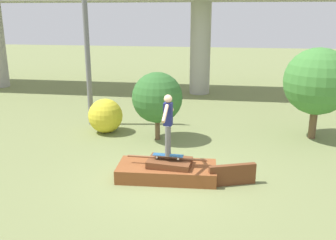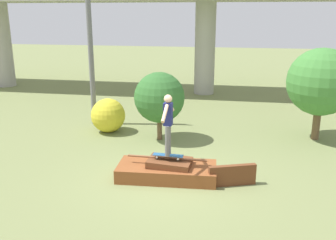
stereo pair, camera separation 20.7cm
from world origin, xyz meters
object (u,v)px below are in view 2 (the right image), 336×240
Objects in this scene: skateboard at (168,155)px; tree_behind_left at (321,82)px; tree_behind_right at (159,98)px; utility_pole at (90,43)px; bush_yellow_flowering at (108,115)px; skater at (168,121)px.

skateboard is 0.26× the size of tree_behind_left.
tree_behind_right is at bearing -169.32° from tree_behind_left.
utility_pole is 2.57× the size of tree_behind_right.
bush_yellow_flowering is at bearing 128.63° from skateboard.
tree_behind_left is (4.56, 4.21, 0.40)m from skater.
skateboard is 4.73m from bush_yellow_flowering.
skater is 0.68× the size of tree_behind_right.
utility_pole reaches higher than tree_behind_right.
skateboard is at bearing -51.37° from bush_yellow_flowering.
skater is 0.51× the size of tree_behind_left.
skater is 4.84m from bush_yellow_flowering.
tree_behind_left is (8.43, -0.41, -1.15)m from utility_pole.
tree_behind_right is (2.99, -1.43, -1.69)m from utility_pole.
skater is at bearing -51.37° from bush_yellow_flowering.
tree_behind_left reaches higher than bush_yellow_flowering.
skateboard is 0.65× the size of bush_yellow_flowering.
skateboard is at bearing 45.00° from skater.
bush_yellow_flowering is at bearing -45.33° from utility_pole.
skater reaches higher than skateboard.
tree_behind_right is (-0.88, 3.19, -0.13)m from skater.
skater is at bearing -137.24° from tree_behind_left.
tree_behind_left reaches higher than skater.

